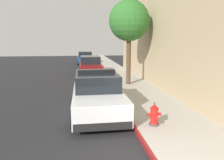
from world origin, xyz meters
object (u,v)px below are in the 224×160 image
at_px(street_tree, 129,21).
at_px(parked_car_silver_ahead, 90,66).
at_px(police_cruiser, 97,93).
at_px(parked_car_dark_far, 85,58).
at_px(fire_hydrant, 154,115).

bearing_deg(street_tree, parked_car_silver_ahead, 110.94).
xyz_separation_m(police_cruiser, parked_car_dark_far, (-0.10, 19.12, -0.00)).
bearing_deg(police_cruiser, street_tree, 62.93).
bearing_deg(police_cruiser, parked_car_dark_far, 90.31).
xyz_separation_m(parked_car_dark_far, fire_hydrant, (1.77, -21.28, -0.24)).
bearing_deg(fire_hydrant, street_tree, 84.40).
relative_size(parked_car_silver_ahead, parked_car_dark_far, 1.00).
relative_size(police_cruiser, fire_hydrant, 6.37).
bearing_deg(street_tree, fire_hydrant, -95.60).
relative_size(fire_hydrant, street_tree, 0.15).
distance_m(parked_car_dark_far, street_tree, 15.14).
xyz_separation_m(police_cruiser, street_tree, (2.32, 4.54, 3.27)).
relative_size(police_cruiser, parked_car_dark_far, 1.00).
bearing_deg(parked_car_dark_far, fire_hydrant, -85.25).
bearing_deg(parked_car_silver_ahead, police_cruiser, -90.97).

